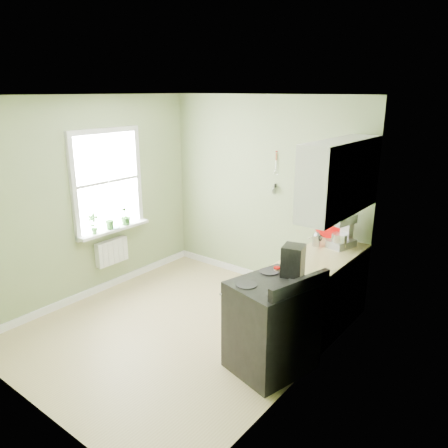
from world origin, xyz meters
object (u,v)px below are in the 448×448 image
Objects in this scene: kettle at (316,239)px; coffee_maker at (293,263)px; stand_mixer at (343,232)px; stove at (272,325)px.

coffee_maker is at bearing -76.29° from kettle.
stand_mixer is 0.33m from kettle.
kettle is 1.08m from coffee_maker.
stove is 3.00× the size of coffee_maker.
coffee_maker is (0.05, 0.28, 0.60)m from stove.
kettle is at bearing 98.70° from stove.
coffee_maker is (0.26, -1.05, 0.08)m from kettle.
stove is 6.12× the size of kettle.
coffee_maker reaches higher than kettle.
coffee_maker is (-0.00, -1.22, -0.02)m from stand_mixer.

